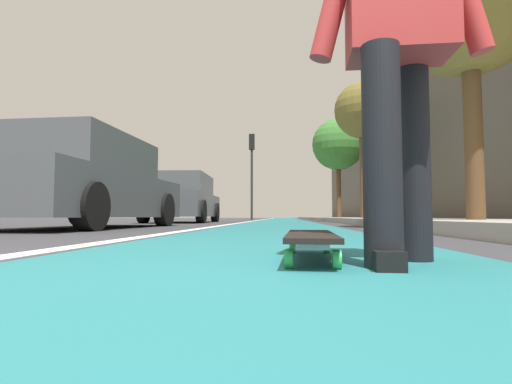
{
  "coord_description": "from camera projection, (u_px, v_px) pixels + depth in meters",
  "views": [
    {
      "loc": [
        -0.89,
        -0.12,
        0.19
      ],
      "look_at": [
        8.93,
        0.6,
        0.8
      ],
      "focal_mm": 27.73,
      "sensor_mm": 36.0,
      "label": 1
    }
  ],
  "objects": [
    {
      "name": "parked_car_near",
      "position": [
        84.0,
        184.0,
        6.4
      ],
      "size": [
        4.37,
        2.08,
        1.47
      ],
      "color": "#4C5156",
      "rests_on": "ground"
    },
    {
      "name": "street_tree_mid",
      "position": [
        363.0,
        112.0,
        13.56
      ],
      "size": [
        1.96,
        1.96,
        4.82
      ],
      "color": "brown",
      "rests_on": "ground"
    },
    {
      "name": "lane_stripe_white",
      "position": [
        260.0,
        220.0,
        20.88
      ],
      "size": [
        52.0,
        0.16,
        0.01
      ],
      "primitive_type": "cube",
      "color": "silver",
      "rests_on": "ground"
    },
    {
      "name": "skater_person",
      "position": [
        398.0,
        29.0,
        1.58
      ],
      "size": [
        0.45,
        0.72,
        1.64
      ],
      "color": "black",
      "rests_on": "ground"
    },
    {
      "name": "ground_plane",
      "position": [
        281.0,
        223.0,
        10.84
      ],
      "size": [
        80.0,
        80.0,
        0.0
      ],
      "primitive_type": "plane",
      "color": "#38383D"
    },
    {
      "name": "street_tree_far",
      "position": [
        338.0,
        145.0,
        19.95
      ],
      "size": [
        2.6,
        2.6,
        5.13
      ],
      "color": "brown",
      "rests_on": "ground"
    },
    {
      "name": "building_facade",
      "position": [
        384.0,
        143.0,
        22.63
      ],
      "size": [
        40.0,
        1.2,
        8.76
      ],
      "primitive_type": "cube",
      "color": "#5A5249",
      "rests_on": "ground"
    },
    {
      "name": "sidewalk_curb",
      "position": [
        351.0,
        219.0,
        18.57
      ],
      "size": [
        52.0,
        3.2,
        0.14
      ],
      "primitive_type": "cube",
      "color": "#9E9B93",
      "rests_on": "ground"
    },
    {
      "name": "street_tree_near",
      "position": [
        469.0,
        2.0,
        5.78
      ],
      "size": [
        2.21,
        2.21,
        4.46
      ],
      "color": "brown",
      "rests_on": "ground"
    },
    {
      "name": "traffic_light",
      "position": [
        252.0,
        161.0,
        20.35
      ],
      "size": [
        0.33,
        0.28,
        4.43
      ],
      "color": "#2D2D2D",
      "rests_on": "ground"
    },
    {
      "name": "bike_lane_paint",
      "position": [
        283.0,
        219.0,
        24.77
      ],
      "size": [
        56.0,
        2.05,
        0.0
      ],
      "primitive_type": "cube",
      "color": "#237075",
      "rests_on": "ground"
    },
    {
      "name": "skateboard",
      "position": [
        311.0,
        238.0,
        1.71
      ],
      "size": [
        0.85,
        0.24,
        0.11
      ],
      "color": "green",
      "rests_on": "ground"
    },
    {
      "name": "parked_car_mid",
      "position": [
        183.0,
        200.0,
        12.36
      ],
      "size": [
        4.4,
        1.96,
        1.48
      ],
      "color": "#4C5156",
      "rests_on": "ground"
    }
  ]
}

